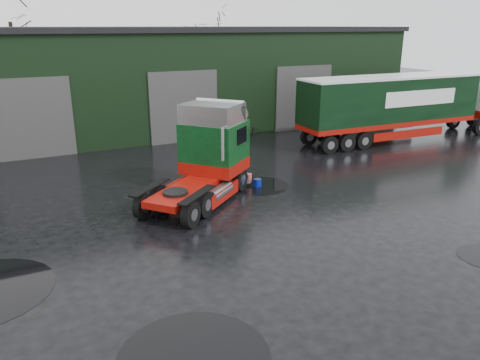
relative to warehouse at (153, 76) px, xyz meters
name	(u,v)px	position (x,y,z in m)	size (l,w,h in m)	color
ground	(278,246)	(-2.00, -20.00, -3.16)	(100.00, 100.00, 0.00)	black
warehouse	(153,76)	(0.00, 0.00, 0.00)	(32.40, 12.40, 6.30)	black
hero_tractor	(194,157)	(-2.97, -15.50, -1.35)	(2.46, 5.81, 3.61)	#093213
lorry_right	(390,109)	(10.57, -11.00, -1.28)	(2.47, 14.29, 3.75)	silver
wash_bucket	(257,183)	(0.03, -14.82, -3.00)	(0.34, 0.34, 0.32)	#06158E
tree_back_a	(14,48)	(-8.00, 10.00, 1.59)	(4.40, 4.40, 9.50)	black
tree_back_b	(207,55)	(8.00, 10.00, 0.59)	(4.40, 4.40, 7.50)	black
puddle_0	(194,357)	(-6.11, -23.61, -3.15)	(3.16, 3.16, 0.01)	black
puddle_1	(260,186)	(0.17, -14.79, -3.15)	(2.41, 2.41, 0.01)	black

